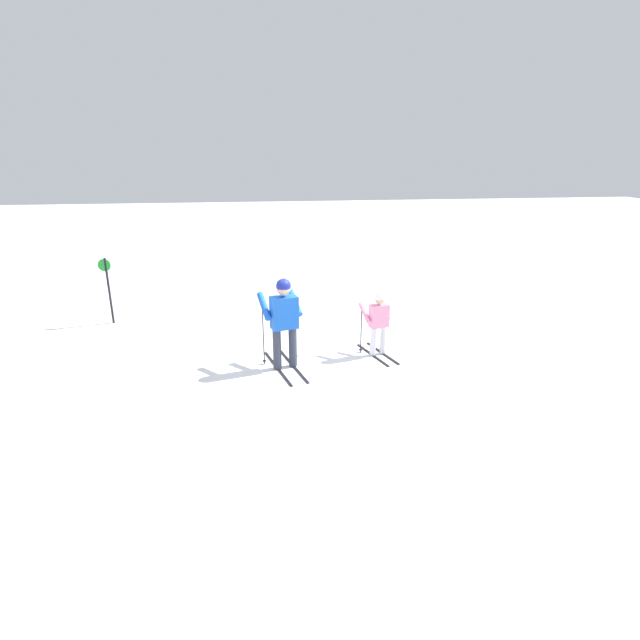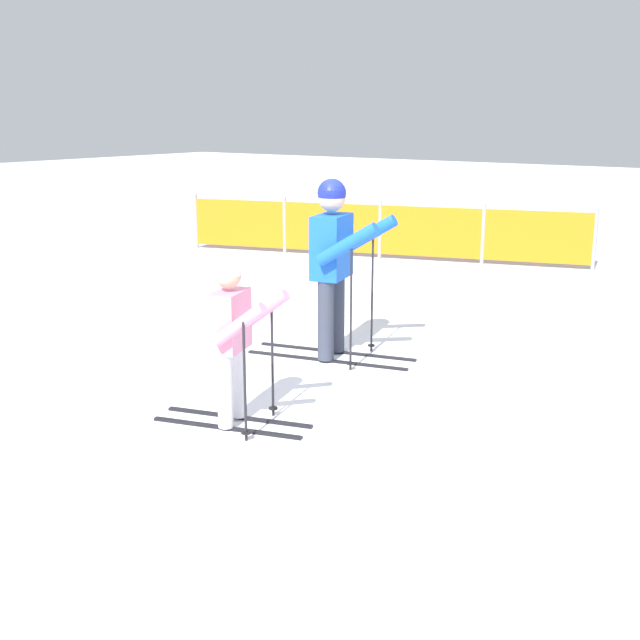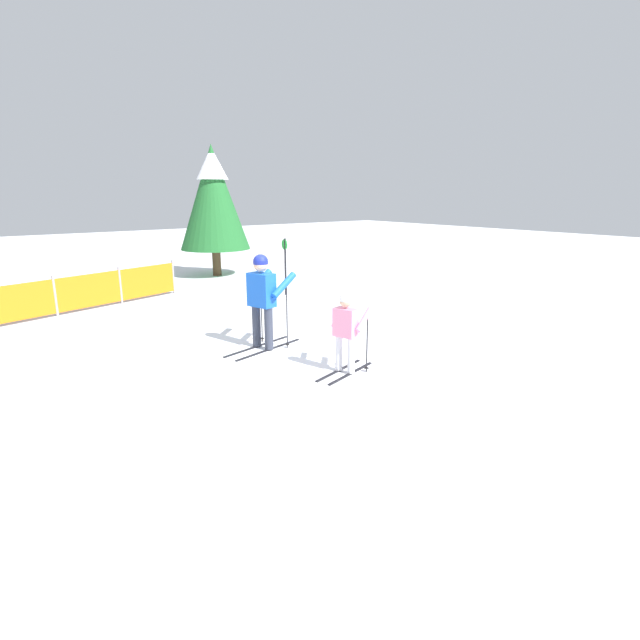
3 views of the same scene
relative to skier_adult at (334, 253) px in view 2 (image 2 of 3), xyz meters
name	(u,v)px [view 2 (image 2 of 3)]	position (x,y,z in m)	size (l,w,h in m)	color
ground_plane	(326,365)	(0.08, -0.25, -1.00)	(60.00, 60.00, 0.00)	white
skier_adult	(334,253)	(0.00, 0.00, 0.00)	(1.62, 0.84, 1.68)	black
skier_child	(232,328)	(0.35, -1.82, -0.26)	(1.21, 0.66, 1.26)	black
safety_fence	(380,230)	(-2.44, 4.85, -0.55)	(6.25, 1.95, 0.92)	gray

